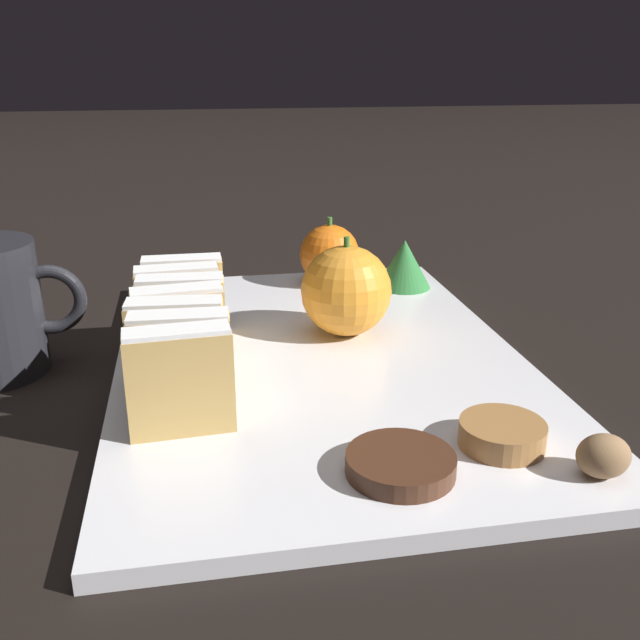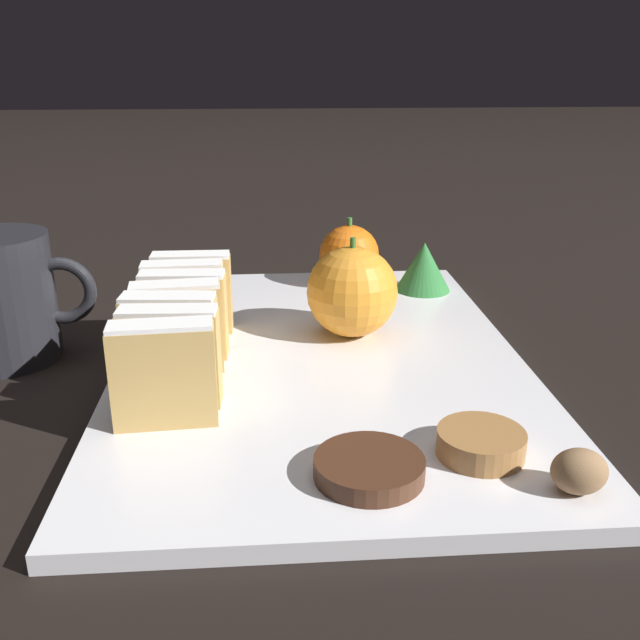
# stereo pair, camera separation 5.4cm
# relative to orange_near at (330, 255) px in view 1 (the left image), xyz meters

# --- Properties ---
(ground_plane) EXTENTS (6.00, 6.00, 0.00)m
(ground_plane) POSITION_rel_orange_near_xyz_m (-0.04, -0.19, -0.04)
(ground_plane) COLOR black
(serving_platter) EXTENTS (0.31, 0.46, 0.01)m
(serving_platter) POSITION_rel_orange_near_xyz_m (-0.04, -0.19, -0.04)
(serving_platter) COLOR white
(serving_platter) RESTS_ON ground_plane
(stollen_slice_front) EXTENTS (0.07, 0.03, 0.07)m
(stollen_slice_front) POSITION_rel_orange_near_xyz_m (-0.15, -0.29, 0.00)
(stollen_slice_front) COLOR tan
(stollen_slice_front) RESTS_ON serving_platter
(stollen_slice_second) EXTENTS (0.07, 0.02, 0.07)m
(stollen_slice_second) POSITION_rel_orange_near_xyz_m (-0.15, -0.26, 0.00)
(stollen_slice_second) COLOR tan
(stollen_slice_second) RESTS_ON serving_platter
(stollen_slice_third) EXTENTS (0.07, 0.03, 0.07)m
(stollen_slice_third) POSITION_rel_orange_near_xyz_m (-0.15, -0.23, 0.00)
(stollen_slice_third) COLOR tan
(stollen_slice_third) RESTS_ON serving_platter
(stollen_slice_fourth) EXTENTS (0.07, 0.03, 0.07)m
(stollen_slice_fourth) POSITION_rel_orange_near_xyz_m (-0.15, -0.21, 0.00)
(stollen_slice_fourth) COLOR tan
(stollen_slice_fourth) RESTS_ON serving_platter
(stollen_slice_fifth) EXTENTS (0.07, 0.02, 0.07)m
(stollen_slice_fifth) POSITION_rel_orange_near_xyz_m (-0.15, -0.18, 0.00)
(stollen_slice_fifth) COLOR tan
(stollen_slice_fifth) RESTS_ON serving_platter
(stollen_slice_sixth) EXTENTS (0.07, 0.02, 0.07)m
(stollen_slice_sixth) POSITION_rel_orange_near_xyz_m (-0.15, -0.15, 0.00)
(stollen_slice_sixth) COLOR tan
(stollen_slice_sixth) RESTS_ON serving_platter
(stollen_slice_back) EXTENTS (0.07, 0.02, 0.07)m
(stollen_slice_back) POSITION_rel_orange_near_xyz_m (-0.15, -0.12, 0.00)
(stollen_slice_back) COLOR tan
(stollen_slice_back) RESTS_ON serving_platter
(orange_near) EXTENTS (0.06, 0.06, 0.07)m
(orange_near) POSITION_rel_orange_near_xyz_m (0.00, 0.00, 0.00)
(orange_near) COLOR orange
(orange_near) RESTS_ON serving_platter
(orange_far) EXTENTS (0.08, 0.08, 0.08)m
(orange_far) POSITION_rel_orange_near_xyz_m (-0.01, -0.14, 0.01)
(orange_far) COLOR orange
(orange_far) RESTS_ON serving_platter
(walnut) EXTENTS (0.03, 0.03, 0.03)m
(walnut) POSITION_rel_orange_near_xyz_m (0.08, -0.38, -0.02)
(walnut) COLOR #8E6B47
(walnut) RESTS_ON serving_platter
(chocolate_cookie) EXTENTS (0.06, 0.06, 0.01)m
(chocolate_cookie) POSITION_rel_orange_near_xyz_m (-0.03, -0.36, -0.02)
(chocolate_cookie) COLOR #472819
(chocolate_cookie) RESTS_ON serving_platter
(gingerbread_cookie) EXTENTS (0.05, 0.05, 0.02)m
(gingerbread_cookie) POSITION_rel_orange_near_xyz_m (0.04, -0.34, -0.02)
(gingerbread_cookie) COLOR #A3703D
(gingerbread_cookie) RESTS_ON serving_platter
(evergreen_sprig) EXTENTS (0.05, 0.05, 0.05)m
(evergreen_sprig) POSITION_rel_orange_near_xyz_m (0.07, -0.03, -0.01)
(evergreen_sprig) COLOR #2D7538
(evergreen_sprig) RESTS_ON serving_platter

